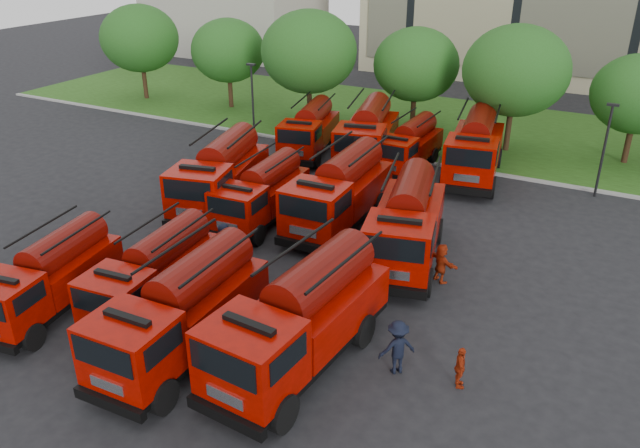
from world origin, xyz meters
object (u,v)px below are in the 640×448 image
at_px(fire_truck_1, 155,273).
at_px(firefighter_0, 231,417).
at_px(fire_truck_0, 49,276).
at_px(fire_truck_8, 310,130).
at_px(fire_truck_4, 221,174).
at_px(fire_truck_7, 407,222).
at_px(firefighter_1, 157,398).
at_px(fire_truck_10, 409,146).
at_px(firefighter_5, 440,281).
at_px(fire_truck_3, 301,318).
at_px(fire_truck_5, 262,193).
at_px(fire_truck_2, 183,311).
at_px(firefighter_3, 396,371).
at_px(fire_truck_6, 340,192).
at_px(fire_truck_9, 368,135).
at_px(firefighter_2, 458,386).
at_px(firefighter_4, 226,265).
at_px(fire_truck_11, 475,147).

height_order(fire_truck_1, firefighter_0, fire_truck_1).
distance_m(fire_truck_0, fire_truck_8, 20.40).
relative_size(fire_truck_4, fire_truck_8, 1.14).
xyz_separation_m(fire_truck_1, fire_truck_7, (7.02, 8.00, 0.29)).
distance_m(firefighter_0, firefighter_1, 2.56).
distance_m(fire_truck_10, firefighter_5, 13.35).
height_order(firefighter_0, firefighter_1, firefighter_0).
distance_m(fire_truck_1, firefighter_1, 5.51).
bearing_deg(firefighter_1, firefighter_5, 93.93).
relative_size(fire_truck_3, fire_truck_10, 1.25).
xyz_separation_m(fire_truck_1, fire_truck_5, (-0.61, 8.41, 0.02)).
height_order(fire_truck_2, fire_truck_3, fire_truck_3).
height_order(fire_truck_0, fire_truck_4, fire_truck_4).
bearing_deg(firefighter_3, fire_truck_6, -98.18).
distance_m(fire_truck_9, firefighter_3, 19.99).
xyz_separation_m(fire_truck_0, fire_truck_5, (2.76, 10.38, 0.04)).
distance_m(fire_truck_3, firefighter_2, 5.47).
distance_m(fire_truck_3, fire_truck_9, 19.77).
distance_m(fire_truck_3, fire_truck_5, 11.40).
bearing_deg(fire_truck_6, fire_truck_4, -174.43).
bearing_deg(fire_truck_7, firefighter_2, -70.69).
bearing_deg(firefighter_2, firefighter_5, 2.11).
height_order(fire_truck_9, firefighter_0, fire_truck_9).
relative_size(firefighter_3, firefighter_5, 1.14).
xyz_separation_m(fire_truck_9, firefighter_4, (-0.21, -14.54, -1.84)).
relative_size(fire_truck_1, firefighter_5, 3.92).
distance_m(fire_truck_8, fire_truck_10, 6.56).
bearing_deg(fire_truck_6, firefighter_3, -55.87).
xyz_separation_m(firefighter_0, firefighter_4, (-5.57, 7.54, 0.00)).
xyz_separation_m(fire_truck_5, fire_truck_10, (3.73, 10.38, -0.05)).
bearing_deg(firefighter_0, firefighter_1, 153.23).
bearing_deg(fire_truck_7, fire_truck_9, 108.59).
bearing_deg(fire_truck_2, fire_truck_4, 118.48).
xyz_separation_m(fire_truck_6, firefighter_4, (-2.58, -5.88, -1.78)).
bearing_deg(fire_truck_1, firefighter_1, -54.64).
distance_m(fire_truck_2, firefighter_0, 4.06).
height_order(fire_truck_8, firefighter_2, fire_truck_8).
bearing_deg(fire_truck_4, fire_truck_11, 31.25).
relative_size(fire_truck_6, fire_truck_10, 1.23).
relative_size(fire_truck_5, fire_truck_11, 0.81).
bearing_deg(fire_truck_11, firefighter_3, -91.46).
height_order(fire_truck_10, firefighter_2, fire_truck_10).
height_order(fire_truck_3, firefighter_2, fire_truck_3).
height_order(fire_truck_8, firefighter_4, fire_truck_8).
height_order(fire_truck_3, fire_truck_4, fire_truck_4).
bearing_deg(fire_truck_5, fire_truck_4, 166.11).
xyz_separation_m(fire_truck_5, firefighter_4, (0.99, -4.55, -1.50)).
distance_m(fire_truck_9, fire_truck_11, 6.41).
distance_m(fire_truck_10, firefighter_0, 22.69).
bearing_deg(fire_truck_5, firefighter_3, -40.94).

